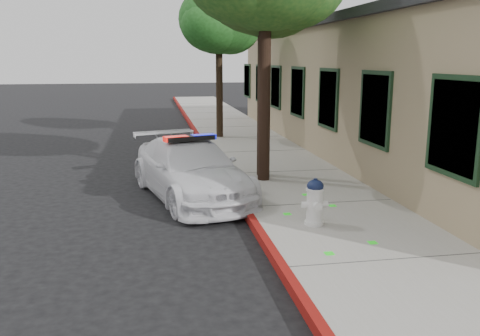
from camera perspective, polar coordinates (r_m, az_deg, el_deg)
name	(u,v)px	position (r m, az deg, el deg)	size (l,w,h in m)	color
ground	(280,277)	(7.29, 4.56, -12.33)	(120.00, 120.00, 0.00)	black
sidewalk	(319,207)	(10.39, 8.98, -4.37)	(3.20, 60.00, 0.15)	gray
red_curb	(245,210)	(10.01, 0.58, -4.84)	(0.14, 60.00, 0.16)	maroon
clapboard_building	(409,87)	(17.57, 18.75, 8.72)	(7.30, 20.89, 4.24)	#8F775E
police_car	(191,169)	(11.12, -5.65, -0.13)	(2.86, 4.74, 1.41)	white
fire_hydrant	(315,202)	(8.95, 8.53, -3.81)	(0.47, 0.41, 0.84)	silver
street_tree_far	(220,23)	(18.89, -2.30, 16.18)	(3.03, 2.96, 5.53)	black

